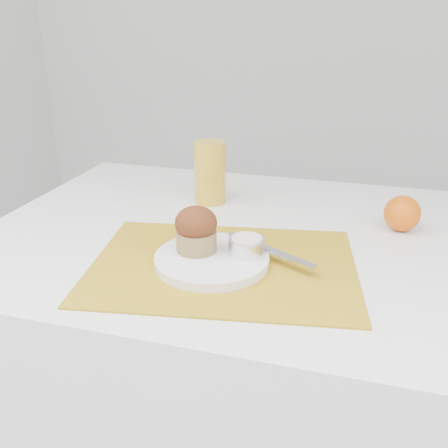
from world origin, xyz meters
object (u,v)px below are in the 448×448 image
(muffin, at_px, (196,229))
(orange, at_px, (402,213))
(table, at_px, (265,381))
(juice_glass, at_px, (210,173))
(plate, at_px, (212,260))

(muffin, bearing_deg, orange, 34.36)
(table, relative_size, muffin, 12.90)
(orange, distance_m, juice_glass, 0.44)
(table, bearing_deg, orange, 22.20)
(plate, relative_size, muffin, 2.22)
(muffin, bearing_deg, table, 52.92)
(plate, xyz_separation_m, orange, (0.33, 0.27, 0.03))
(table, distance_m, juice_glass, 0.51)
(plate, bearing_deg, juice_glass, 108.02)
(table, relative_size, juice_glass, 8.10)
(orange, bearing_deg, juice_glass, 173.20)
(muffin, bearing_deg, plate, -23.49)
(orange, relative_size, muffin, 0.81)
(plate, xyz_separation_m, muffin, (-0.03, 0.01, 0.05))
(plate, bearing_deg, table, 64.42)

